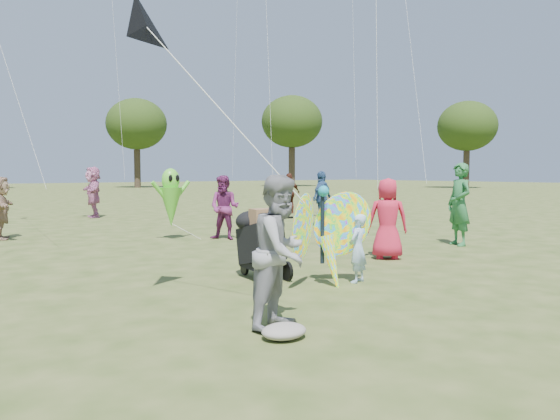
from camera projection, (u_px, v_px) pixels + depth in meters
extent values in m
plane|color=#51592B|center=(365.00, 303.00, 6.88)|extent=(160.00, 160.00, 0.00)
imported|color=#A6C6EB|center=(358.00, 248.00, 8.12)|extent=(0.43, 0.36, 1.03)
imported|color=gray|center=(281.00, 252.00, 5.75)|extent=(0.97, 0.88, 1.62)
ellipsoid|color=gray|center=(284.00, 331.00, 5.39)|extent=(0.48, 0.39, 0.15)
imported|color=red|center=(388.00, 219.00, 10.31)|extent=(0.88, 0.87, 1.53)
imported|color=#2F5282|center=(322.00, 198.00, 16.82)|extent=(1.06, 0.70, 1.68)
imported|color=#A17C63|center=(1.00, 208.00, 13.29)|extent=(0.82, 1.51, 1.55)
imported|color=#70255C|center=(225.00, 208.00, 13.25)|extent=(0.93, 0.96, 1.57)
imported|color=#286C39|center=(459.00, 204.00, 12.18)|extent=(0.65, 0.79, 1.85)
imported|color=#4F261A|center=(290.00, 193.00, 21.69)|extent=(0.96, 0.43, 1.60)
imported|color=#C5719F|center=(93.00, 192.00, 19.67)|extent=(0.89, 1.79, 1.85)
cube|color=black|center=(261.00, 244.00, 8.35)|extent=(0.59, 0.92, 0.71)
cube|color=black|center=(261.00, 265.00, 8.37)|extent=(0.52, 0.74, 0.10)
ellipsoid|color=black|center=(251.00, 221.00, 8.52)|extent=(0.51, 0.45, 0.33)
cylinder|color=black|center=(261.00, 275.00, 7.95)|extent=(0.10, 0.30, 0.30)
cylinder|color=black|center=(287.00, 271.00, 8.24)|extent=(0.10, 0.30, 0.30)
cylinder|color=black|center=(244.00, 268.00, 8.74)|extent=(0.08, 0.23, 0.22)
cylinder|color=black|center=(280.00, 218.00, 7.94)|extent=(0.44, 0.10, 0.03)
cube|color=#966A48|center=(263.00, 217.00, 8.28)|extent=(0.38, 0.33, 0.26)
ellipsoid|color=#FF5528|center=(303.00, 227.00, 7.63)|extent=(0.98, 0.71, 1.24)
ellipsoid|color=#FF5528|center=(342.00, 224.00, 8.09)|extent=(0.98, 0.71, 1.24)
cylinder|color=black|center=(322.00, 229.00, 7.88)|extent=(0.06, 0.06, 1.00)
cone|color=#FF5528|center=(333.00, 266.00, 7.82)|extent=(0.36, 0.49, 0.93)
sphere|color=teal|center=(324.00, 191.00, 7.83)|extent=(0.16, 0.16, 0.16)
cone|color=black|center=(145.00, 26.00, 6.30)|extent=(0.89, 0.62, 0.81)
cylinder|color=silver|center=(223.00, 112.00, 6.17)|extent=(1.22, 1.45, 2.04)
cone|color=#5CD231|center=(171.00, 207.00, 13.24)|extent=(0.56, 0.56, 0.95)
ellipsoid|color=#5CD231|center=(171.00, 180.00, 13.20)|extent=(0.44, 0.39, 0.57)
ellipsoid|color=black|center=(171.00, 178.00, 13.00)|extent=(0.10, 0.05, 0.17)
ellipsoid|color=black|center=(177.00, 178.00, 13.11)|extent=(0.10, 0.05, 0.17)
cylinder|color=#5CD231|center=(159.00, 191.00, 13.03)|extent=(0.43, 0.10, 0.49)
cylinder|color=#5CD231|center=(182.00, 190.00, 13.40)|extent=(0.43, 0.10, 0.49)
cylinder|color=silver|center=(186.00, 231.00, 13.31)|extent=(0.61, 0.41, 0.41)
cylinder|color=silver|center=(408.00, 20.00, 19.48)|extent=(3.53, 4.61, 11.54)
cylinder|color=#3A2D21|center=(137.00, 169.00, 57.27)|extent=(0.66, 0.67, 3.99)
ellipsoid|color=#2B4214|center=(137.00, 124.00, 56.94)|extent=(6.27, 6.27, 5.33)
cylinder|color=#3A2D21|center=(292.00, 167.00, 62.19)|extent=(0.73, 0.73, 4.41)
ellipsoid|color=#2B4214|center=(292.00, 122.00, 61.83)|extent=(6.93, 6.93, 5.89)
cylinder|color=#3A2D21|center=(466.00, 170.00, 55.60)|extent=(0.63, 0.63, 3.78)
ellipsoid|color=#2B4214|center=(467.00, 126.00, 55.29)|extent=(5.94, 5.94, 5.05)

